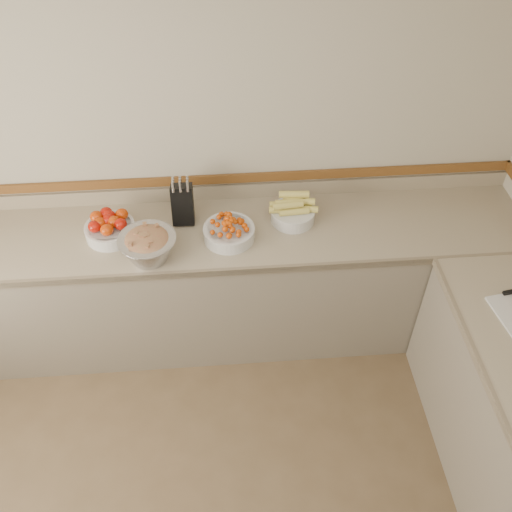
{
  "coord_description": "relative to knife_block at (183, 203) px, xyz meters",
  "views": [
    {
      "loc": [
        0.18,
        -0.84,
        3.14
      ],
      "look_at": [
        0.35,
        1.35,
        1.0
      ],
      "focal_mm": 40.0,
      "sensor_mm": 36.0,
      "label": 1
    }
  ],
  "objects": [
    {
      "name": "knife_block",
      "position": [
        0.0,
        0.0,
        0.0
      ],
      "size": [
        0.13,
        0.16,
        0.31
      ],
      "color": "black",
      "rests_on": "counter_back"
    },
    {
      "name": "counter_back",
      "position": [
        0.05,
        -0.12,
        -0.57
      ],
      "size": [
        4.0,
        0.65,
        1.08
      ],
      "color": "gray",
      "rests_on": "ground_plane"
    },
    {
      "name": "tomato_bowl",
      "position": [
        -0.42,
        -0.11,
        -0.06
      ],
      "size": [
        0.29,
        0.29,
        0.14
      ],
      "color": "silver",
      "rests_on": "counter_back"
    },
    {
      "name": "back_wall",
      "position": [
        0.05,
        0.2,
        0.27
      ],
      "size": [
        4.0,
        0.0,
        4.0
      ],
      "primitive_type": "plane",
      "rotation": [
        1.57,
        0.0,
        0.0
      ],
      "color": "#B0A891",
      "rests_on": "ground_plane"
    },
    {
      "name": "cherry_tomato_bowl",
      "position": [
        0.26,
        -0.18,
        -0.07
      ],
      "size": [
        0.3,
        0.3,
        0.16
      ],
      "color": "silver",
      "rests_on": "counter_back"
    },
    {
      "name": "rhubarb_bowl",
      "position": [
        -0.19,
        -0.32,
        -0.03
      ],
      "size": [
        0.32,
        0.32,
        0.18
      ],
      "color": "#B2B2BA",
      "rests_on": "counter_back"
    },
    {
      "name": "corn_bowl",
      "position": [
        0.65,
        -0.05,
        -0.06
      ],
      "size": [
        0.29,
        0.27,
        0.19
      ],
      "color": "silver",
      "rests_on": "counter_back"
    }
  ]
}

